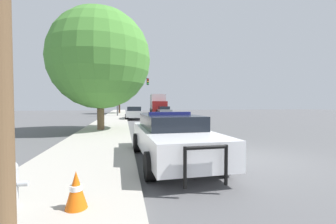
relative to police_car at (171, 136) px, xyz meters
name	(u,v)px	position (x,y,z in m)	size (l,w,h in m)	color
ground_plane	(248,158)	(2.50, -0.18, -0.77)	(110.00, 110.00, 0.00)	#565659
sidewalk_left	(81,165)	(-2.60, -0.18, -0.70)	(3.00, 110.00, 0.13)	#ADA89E
police_car	(171,136)	(0.00, 0.00, 0.00)	(2.18, 5.32, 1.50)	white
fire_hydrant	(10,182)	(-3.20, -2.79, -0.25)	(0.52, 0.23, 0.73)	#B7BCC1
traffic_light	(130,88)	(-0.57, 24.55, 3.14)	(4.38, 0.35, 5.29)	#424247
car_background_oncoming	(164,110)	(4.54, 26.82, -0.04)	(2.08, 4.53, 1.35)	slate
car_background_midblock	(135,113)	(-0.27, 18.60, 0.00)	(2.15, 4.72, 1.43)	#B7B7BC
box_truck	(158,104)	(4.48, 32.61, 1.02)	(2.99, 7.71, 3.41)	maroon
tree_sidewalk_near	(100,59)	(-2.86, 7.94, 3.79)	(6.25, 6.25, 7.56)	brown
tree_sidewalk_far	(119,88)	(-2.21, 33.17, 3.65)	(5.25, 5.25, 6.92)	brown
traffic_cone	(76,190)	(-2.16, -3.06, -0.34)	(0.34, 0.34, 0.59)	orange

